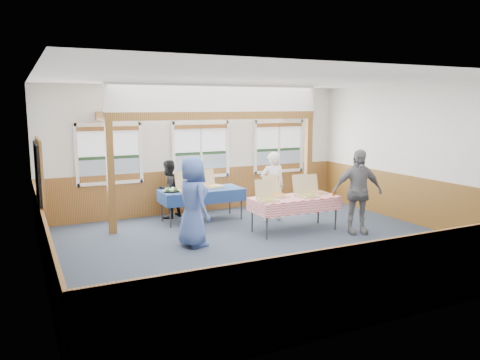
% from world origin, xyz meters
% --- Properties ---
extents(floor, '(8.00, 8.00, 0.00)m').
position_xyz_m(floor, '(0.00, 0.00, 0.00)').
color(floor, '#27333F').
rests_on(floor, ground).
extents(ceiling, '(8.00, 8.00, 0.00)m').
position_xyz_m(ceiling, '(0.00, 0.00, 3.20)').
color(ceiling, white).
rests_on(ceiling, wall_back).
extents(wall_back, '(8.00, 0.00, 8.00)m').
position_xyz_m(wall_back, '(0.00, 3.50, 1.60)').
color(wall_back, silver).
rests_on(wall_back, floor).
extents(wall_front, '(8.00, 0.00, 8.00)m').
position_xyz_m(wall_front, '(0.00, -3.50, 1.60)').
color(wall_front, silver).
rests_on(wall_front, floor).
extents(wall_left, '(0.00, 8.00, 8.00)m').
position_xyz_m(wall_left, '(-4.00, 0.00, 1.60)').
color(wall_left, silver).
rests_on(wall_left, floor).
extents(wall_right, '(0.00, 8.00, 8.00)m').
position_xyz_m(wall_right, '(4.00, 0.00, 1.60)').
color(wall_right, silver).
rests_on(wall_right, floor).
extents(wainscot_back, '(7.98, 0.05, 1.10)m').
position_xyz_m(wainscot_back, '(0.00, 3.48, 0.55)').
color(wainscot_back, brown).
rests_on(wainscot_back, floor).
extents(wainscot_front, '(7.98, 0.05, 1.10)m').
position_xyz_m(wainscot_front, '(0.00, -3.48, 0.55)').
color(wainscot_front, brown).
rests_on(wainscot_front, floor).
extents(wainscot_left, '(0.05, 6.98, 1.10)m').
position_xyz_m(wainscot_left, '(-3.98, 0.00, 0.55)').
color(wainscot_left, brown).
rests_on(wainscot_left, floor).
extents(wainscot_right, '(0.05, 6.98, 1.10)m').
position_xyz_m(wainscot_right, '(3.98, 0.00, 0.55)').
color(wainscot_right, brown).
rests_on(wainscot_right, floor).
extents(cased_opening, '(0.06, 1.30, 2.10)m').
position_xyz_m(cased_opening, '(-3.96, 0.90, 1.05)').
color(cased_opening, '#2D2D2D').
rests_on(cased_opening, wall_left).
extents(window_left, '(1.56, 0.10, 1.46)m').
position_xyz_m(window_left, '(-2.30, 3.46, 1.68)').
color(window_left, white).
rests_on(window_left, wall_back).
extents(window_mid, '(1.56, 0.10, 1.46)m').
position_xyz_m(window_mid, '(0.00, 3.46, 1.68)').
color(window_mid, white).
rests_on(window_mid, wall_back).
extents(window_right, '(1.56, 0.10, 1.46)m').
position_xyz_m(window_right, '(2.30, 3.46, 1.68)').
color(window_right, white).
rests_on(window_right, wall_back).
extents(post_left, '(0.15, 0.15, 2.40)m').
position_xyz_m(post_left, '(-2.50, 2.30, 1.20)').
color(post_left, '#5B3D14').
rests_on(post_left, floor).
extents(post_right, '(0.15, 0.15, 2.40)m').
position_xyz_m(post_right, '(2.50, 2.30, 1.20)').
color(post_right, '#5B3D14').
rests_on(post_right, floor).
extents(cross_beam, '(5.15, 0.18, 0.18)m').
position_xyz_m(cross_beam, '(0.00, 2.30, 2.49)').
color(cross_beam, '#5B3D14').
rests_on(cross_beam, post_left).
extents(table_left, '(2.11, 1.38, 0.76)m').
position_xyz_m(table_left, '(-0.36, 2.51, 0.70)').
color(table_left, '#2D2D2D').
rests_on(table_left, floor).
extents(table_right, '(2.04, 1.20, 0.76)m').
position_xyz_m(table_right, '(1.12, 0.74, 0.70)').
color(table_right, '#2D2D2D').
rests_on(table_right, floor).
extents(pizza_box_a, '(0.45, 0.53, 0.45)m').
position_xyz_m(pizza_box_a, '(-0.76, 2.40, 0.83)').
color(pizza_box_a, '#CEB489').
rests_on(pizza_box_a, table_left).
extents(pizza_box_b, '(0.48, 0.54, 0.41)m').
position_xyz_m(pizza_box_b, '(-0.02, 2.67, 0.82)').
color(pizza_box_b, '#CEB489').
rests_on(pizza_box_b, table_left).
extents(pizza_box_c, '(0.45, 0.52, 0.42)m').
position_xyz_m(pizza_box_c, '(0.37, 0.64, 0.82)').
color(pizza_box_c, '#CEB489').
rests_on(pizza_box_c, table_right).
extents(pizza_box_d, '(0.44, 0.52, 0.45)m').
position_xyz_m(pizza_box_d, '(0.76, 0.93, 0.82)').
color(pizza_box_d, '#CEB489').
rests_on(pizza_box_d, table_right).
extents(pizza_box_e, '(0.45, 0.54, 0.46)m').
position_xyz_m(pizza_box_e, '(1.36, 0.66, 0.83)').
color(pizza_box_e, '#CEB489').
rests_on(pizza_box_e, table_right).
extents(pizza_box_f, '(0.40, 0.48, 0.41)m').
position_xyz_m(pizza_box_f, '(1.76, 0.88, 0.82)').
color(pizza_box_f, '#CEB489').
rests_on(pizza_box_f, table_right).
extents(veggie_tray, '(0.39, 0.39, 0.09)m').
position_xyz_m(veggie_tray, '(-1.11, 2.51, 0.79)').
color(veggie_tray, black).
rests_on(veggie_tray, table_left).
extents(drink_glass, '(0.07, 0.07, 0.15)m').
position_xyz_m(drink_glass, '(1.97, 0.49, 0.83)').
color(drink_glass, '#964919').
rests_on(drink_glass, table_right).
extents(woman_white, '(0.65, 0.48, 1.65)m').
position_xyz_m(woman_white, '(1.16, 1.78, 0.82)').
color(woman_white, silver).
rests_on(woman_white, floor).
extents(woman_black, '(0.87, 0.82, 1.42)m').
position_xyz_m(woman_black, '(-1.00, 3.10, 0.71)').
color(woman_black, black).
rests_on(woman_black, floor).
extents(man_blue, '(0.69, 0.94, 1.76)m').
position_xyz_m(man_blue, '(-1.25, 0.67, 0.88)').
color(man_blue, '#3E569B').
rests_on(man_blue, floor).
extents(person_grey, '(1.15, 0.78, 1.82)m').
position_xyz_m(person_grey, '(2.22, 0.01, 0.91)').
color(person_grey, slate).
rests_on(person_grey, floor).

